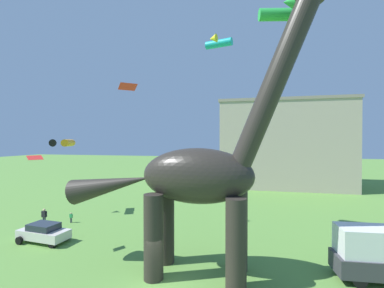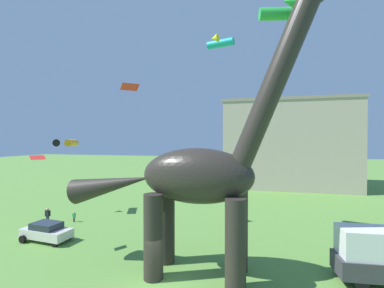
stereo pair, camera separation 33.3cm
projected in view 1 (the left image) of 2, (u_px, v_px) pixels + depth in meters
dinosaur_sculpture at (196, 176)px, 16.65m from camera, size 16.49×3.49×17.23m
parked_sedan_left at (44, 232)px, 22.01m from camera, size 4.35×2.17×1.55m
parked_box_truck at (382, 254)px, 15.85m from camera, size 5.75×2.53×3.20m
person_near_flyer at (71, 217)px, 27.16m from camera, size 0.39×0.17×1.05m
person_vendor_side at (340, 235)px, 21.05m from camera, size 0.55×0.24×1.47m
person_far_spectator at (44, 215)px, 26.33m from camera, size 0.62×0.27×1.66m
kite_far_left at (65, 143)px, 30.25m from camera, size 2.88×2.93×0.84m
kite_high_left at (283, 12)px, 16.67m from camera, size 2.89×2.64×0.82m
kite_trailing at (128, 87)px, 25.62m from camera, size 2.02×1.96×0.49m
kite_far_right at (218, 43)px, 24.22m from camera, size 2.60×2.42×0.74m
kite_mid_left at (35, 158)px, 19.53m from camera, size 1.14×1.22×0.29m
background_building_block at (282, 144)px, 49.76m from camera, size 22.49×13.50×15.57m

